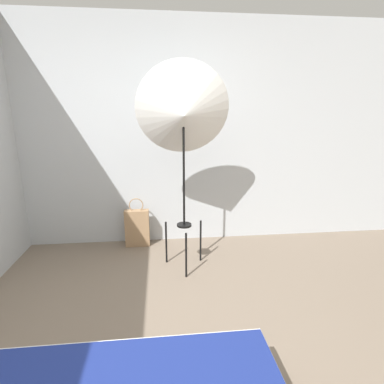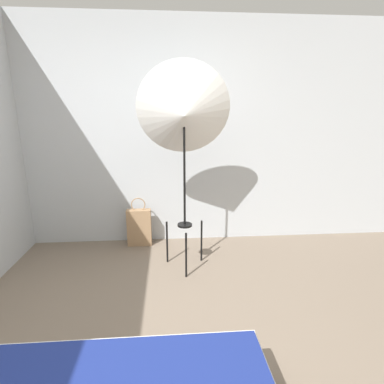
# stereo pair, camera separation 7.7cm
# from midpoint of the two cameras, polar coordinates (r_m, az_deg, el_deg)

# --- Properties ---
(wall_back) EXTENTS (8.00, 0.05, 2.60)m
(wall_back) POSITION_cam_midpoint_polar(r_m,az_deg,el_deg) (3.58, -7.87, 10.60)
(wall_back) COLOR #B7BCC1
(wall_back) RESTS_ON ground_plane
(photo_umbrella) EXTENTS (0.90, 0.48, 2.02)m
(photo_umbrella) POSITION_cam_midpoint_polar(r_m,az_deg,el_deg) (2.84, -0.72, 14.78)
(photo_umbrella) COLOR black
(photo_umbrella) RESTS_ON ground_plane
(tote_bag) EXTENTS (0.29, 0.10, 0.59)m
(tote_bag) POSITION_cam_midpoint_polar(r_m,az_deg,el_deg) (3.67, -9.42, -6.58)
(tote_bag) COLOR #9E7A56
(tote_bag) RESTS_ON ground_plane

